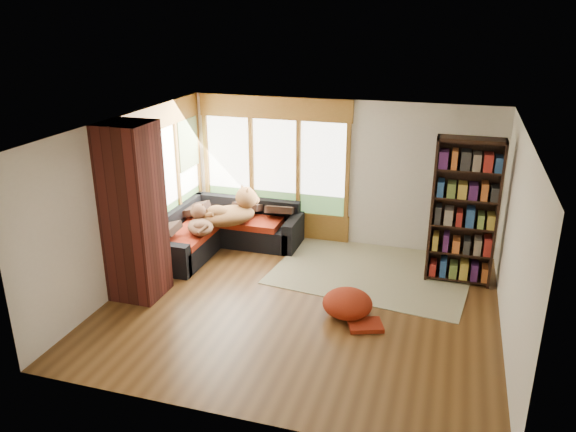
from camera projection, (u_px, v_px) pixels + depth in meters
The scene contains 17 objects.
floor at pixel (301, 305), 8.14m from camera, with size 5.50×5.50×0.00m, color #4C2F15.
ceiling at pixel (302, 128), 7.23m from camera, with size 5.50×5.50×0.00m, color white.
wall_back at pixel (339, 173), 9.93m from camera, with size 5.50×0.04×2.60m, color silver.
wall_front at pixel (233, 310), 5.44m from camera, with size 5.50×0.04×2.60m, color silver.
wall_left at pixel (126, 203), 8.43m from camera, with size 0.04×5.00×2.60m, color silver.
wall_right at pixel (515, 245), 6.94m from camera, with size 0.04×5.00×2.60m, color silver.
windows_back at pixel (274, 166), 10.21m from camera, with size 2.82×0.10×1.90m.
windows_left at pixel (166, 178), 9.48m from camera, with size 0.10×2.62×1.90m.
roller_blind at pixel (188, 144), 10.08m from camera, with size 0.03×0.72×0.90m, color #7C9762.
brick_chimney at pixel (134, 212), 8.02m from camera, with size 0.70×0.70×2.60m, color #471914.
sectional_sofa at pixel (222, 230), 10.09m from camera, with size 2.20×2.20×0.80m.
area_rug at pixel (373, 270), 9.20m from camera, with size 3.05×2.33×0.01m, color beige.
bookshelf at pixel (464, 212), 8.48m from camera, with size 0.98×0.33×2.29m.
pouf at pixel (347, 303), 7.80m from camera, with size 0.70×0.70×0.38m, color maroon.
dog_tan at pixel (233, 207), 9.71m from camera, with size 1.10×1.11×0.55m.
dog_brindle at pixel (200, 219), 9.39m from camera, with size 0.71×0.78×0.38m.
throw_pillows at pixel (227, 203), 9.94m from camera, with size 1.98×1.68×0.45m.
Camera 1 is at (1.90, -6.92, 4.05)m, focal length 35.00 mm.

